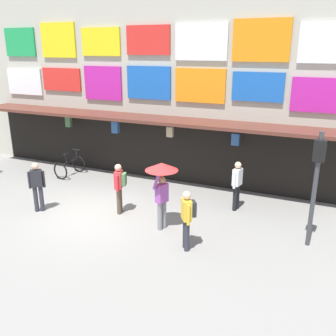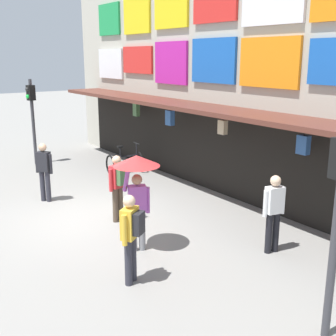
{
  "view_description": "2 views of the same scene",
  "coord_description": "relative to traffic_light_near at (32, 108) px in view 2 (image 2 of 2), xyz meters",
  "views": [
    {
      "loc": [
        6.61,
        -9.23,
        5.21
      ],
      "look_at": [
        2.1,
        1.05,
        1.54
      ],
      "focal_mm": 39.59,
      "sensor_mm": 36.0,
      "label": 1
    },
    {
      "loc": [
        9.71,
        -4.45,
        4.03
      ],
      "look_at": [
        1.46,
        1.33,
        1.4
      ],
      "focal_mm": 46.06,
      "sensor_mm": 36.0,
      "label": 2
    }
  ],
  "objects": [
    {
      "name": "ground_plane",
      "position": [
        6.42,
        -0.64,
        -2.14
      ],
      "size": [
        80.0,
        80.0,
        0.0
      ],
      "primitive_type": "plane",
      "color": "gray"
    },
    {
      "name": "shopfront",
      "position": [
        6.42,
        3.93,
        1.82
      ],
      "size": [
        18.0,
        2.6,
        8.0
      ],
      "color": "#B2AD9E",
      "rests_on": "ground"
    },
    {
      "name": "traffic_light_near",
      "position": [
        0.0,
        0.0,
        0.0
      ],
      "size": [
        0.31,
        0.34,
        3.2
      ],
      "color": "#38383D",
      "rests_on": "ground"
    },
    {
      "name": "bicycle_parked",
      "position": [
        3.21,
        2.11,
        -1.75
      ],
      "size": [
        0.81,
        1.21,
        1.05
      ],
      "color": "black",
      "rests_on": "ground"
    },
    {
      "name": "pedestrian_in_purple",
      "position": [
        9.93,
        -1.54,
        -1.16
      ],
      "size": [
        0.47,
        0.48,
        1.68
      ],
      "color": "#2D2D38",
      "rests_on": "ground"
    },
    {
      "name": "pedestrian_with_umbrella",
      "position": [
        8.82,
        -0.75,
        -0.5
      ],
      "size": [
        0.96,
        0.96,
        2.08
      ],
      "color": "gray",
      "rests_on": "ground"
    },
    {
      "name": "pedestrian_in_green",
      "position": [
        10.52,
        1.52,
        -1.19
      ],
      "size": [
        0.29,
        0.52,
        1.68
      ],
      "color": "black",
      "rests_on": "ground"
    },
    {
      "name": "pedestrian_in_blue",
      "position": [
        4.56,
        -1.23,
        -1.19
      ],
      "size": [
        0.44,
        0.39,
        1.68
      ],
      "color": "#2D2D38",
      "rests_on": "ground"
    },
    {
      "name": "pedestrian_in_yellow",
      "position": [
        7.1,
        -0.27,
        -1.16
      ],
      "size": [
        0.43,
        0.51,
        1.68
      ],
      "color": "brown",
      "rests_on": "ground"
    }
  ]
}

